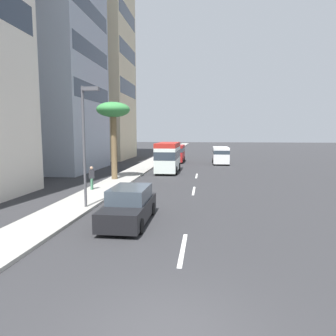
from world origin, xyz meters
name	(u,v)px	position (x,y,z in m)	size (l,w,h in m)	color
ground_plane	(198,167)	(31.50, 0.00, 0.00)	(198.00, 198.00, 0.00)	#2D2D30
sidewalk_right	(145,166)	(31.50, 6.57, 0.07)	(162.00, 2.54, 0.15)	#9E9B93
lane_stripe_near	(183,249)	(4.78, 0.00, 0.01)	(3.20, 0.16, 0.01)	silver
lane_stripe_mid	(194,191)	(16.04, 0.00, 0.01)	(3.20, 0.16, 0.01)	silver
lane_stripe_far	(197,176)	(23.77, 0.00, 0.01)	(3.20, 0.16, 0.01)	silver
van_lead	(177,152)	(37.43, 3.18, 1.39)	(5.00, 2.13, 2.44)	#A51E1E
minibus_second	(168,156)	(26.19, 3.08, 1.72)	(6.13, 2.26, 3.14)	silver
van_third	(221,154)	(35.64, -2.91, 1.30)	(4.81, 2.16, 2.27)	white
car_fourth	(129,206)	(7.84, 2.73, 0.78)	(4.71, 1.89, 1.66)	black
pedestrian_near_lamp	(92,177)	(14.90, 7.23, 1.07)	(0.39, 0.37, 1.66)	#4C8C66
palm_tree	(113,114)	(20.03, 7.10, 5.76)	(2.86, 2.86, 6.66)	brown
street_lamp	(86,133)	(9.94, 5.59, 4.18)	(0.24, 0.97, 6.48)	#4C4C51
apartment_tower_mid	(29,7)	(26.82, 18.29, 17.66)	(10.96, 13.98, 35.31)	#99A3B2
office_tower_far	(95,10)	(42.54, 16.52, 23.12)	(10.72, 10.42, 46.23)	beige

